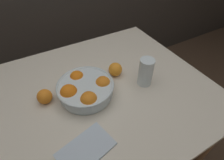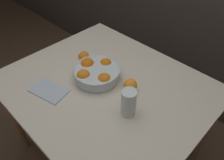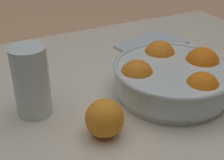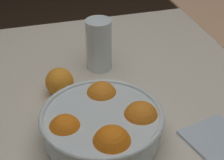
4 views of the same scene
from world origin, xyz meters
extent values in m
plane|color=#4C3828|center=(0.00, 0.00, 0.00)|extent=(12.00, 12.00, 0.00)
cube|color=beige|center=(0.00, 0.00, 0.74)|extent=(1.16, 0.99, 0.03)
cylinder|color=#936B47|center=(-0.52, -0.43, 0.36)|extent=(0.05, 0.05, 0.73)
cylinder|color=#936B47|center=(-0.52, 0.43, 0.36)|extent=(0.05, 0.05, 0.73)
cylinder|color=#936B47|center=(0.52, 0.43, 0.36)|extent=(0.05, 0.05, 0.73)
cylinder|color=silver|center=(-0.07, 0.00, 0.77)|extent=(0.26, 0.26, 0.02)
cylinder|color=silver|center=(-0.07, 0.00, 0.80)|extent=(0.27, 0.27, 0.05)
torus|color=silver|center=(-0.07, 0.00, 0.83)|extent=(0.28, 0.28, 0.01)
sphere|color=orange|center=(0.01, -0.02, 0.81)|extent=(0.08, 0.08, 0.08)
sphere|color=orange|center=(-0.08, 0.09, 0.81)|extent=(0.08, 0.08, 0.08)
sphere|color=orange|center=(-0.16, 0.00, 0.82)|extent=(0.08, 0.08, 0.08)
sphere|color=orange|center=(-0.09, -0.09, 0.82)|extent=(0.08, 0.08, 0.08)
cylinder|color=#F4A314|center=(0.24, -0.07, 0.80)|extent=(0.07, 0.07, 0.10)
cylinder|color=silver|center=(0.24, -0.07, 0.83)|extent=(0.08, 0.08, 0.15)
sphere|color=orange|center=(-0.26, 0.06, 0.79)|extent=(0.07, 0.07, 0.07)
sphere|color=orange|center=(0.13, 0.06, 0.79)|extent=(0.08, 0.08, 0.08)
cube|color=silver|center=(-0.19, -0.26, 0.76)|extent=(0.24, 0.18, 0.01)
camera|label=1|loc=(-0.25, -0.58, 1.43)|focal=28.00mm
camera|label=2|loc=(0.69, -0.64, 1.63)|focal=35.00mm
camera|label=3|loc=(0.34, 0.50, 1.16)|focal=50.00mm
camera|label=4|loc=(-0.70, 0.15, 1.36)|focal=60.00mm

